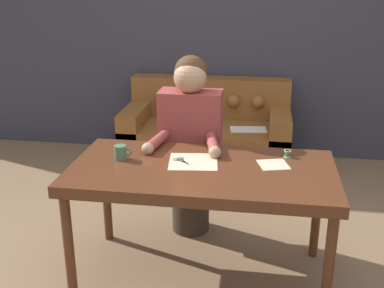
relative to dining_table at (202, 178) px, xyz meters
The scene contains 10 objects.
ground_plane 0.69m from the dining_table, 136.52° to the left, with size 16.00×16.00×0.00m, color #846647.
wall_back 2.40m from the dining_table, 91.26° to the left, with size 8.00×0.06×2.60m.
dining_table is the anchor object (origin of this frame).
couch 1.95m from the dining_table, 96.02° to the left, with size 1.62×0.82×0.85m.
person 0.60m from the dining_table, 105.75° to the left, with size 0.51×0.60×1.33m.
pattern_paper_main 0.12m from the dining_table, 131.88° to the left, with size 0.33×0.32×0.00m.
pattern_paper_offcut 0.44m from the dining_table, 13.34° to the left, with size 0.21×0.22×0.00m.
scissors 0.16m from the dining_table, 153.47° to the left, with size 0.20×0.20×0.01m.
mug 0.54m from the dining_table, behind, with size 0.11×0.08×0.09m.
thread_spool 0.57m from the dining_table, 25.86° to the left, with size 0.04×0.04×0.05m.
Camera 1 is at (0.40, -2.69, 1.87)m, focal length 45.00 mm.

